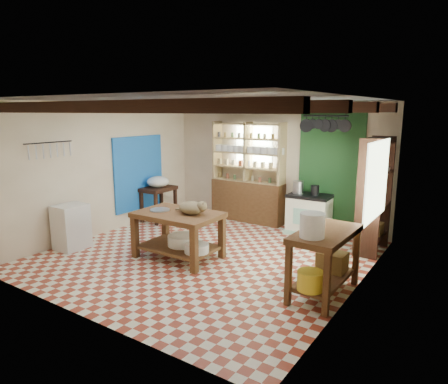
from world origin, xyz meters
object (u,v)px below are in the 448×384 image
Objects in this scene: stove at (309,214)px; right_counter at (324,263)px; prep_table at (159,204)px; white_cabinet at (71,227)px; cat at (192,208)px; work_table at (178,235)px.

stove is 0.67× the size of right_counter.
right_counter reaches higher than prep_table.
stove is 4.52m from white_cabinet.
prep_table is at bearing 162.55° from right_counter.
cat reaches higher than white_cabinet.
stove is 1.07× the size of prep_table.
white_cabinet is at bearing -91.98° from prep_table.
stove reaches higher than prep_table.
stove and white_cabinet have the same top height.
cat is at bearing -179.24° from right_counter.
right_counter is (4.38, -1.50, 0.06)m from prep_table.
prep_table is 0.62× the size of right_counter.
work_table is at bearing -120.42° from stove.
stove is 1.80× the size of cat.
work_table is 2.41m from prep_table.
cat is at bearing 11.31° from work_table.
work_table is at bearing -178.69° from cat.
work_table is 1.67× the size of stove.
work_table reaches higher than prep_table.
cat reaches higher than stove.
cat reaches higher than prep_table.
cat is (-2.26, 0.03, 0.44)m from right_counter.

